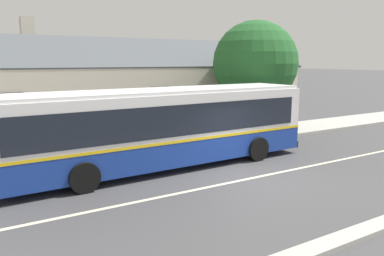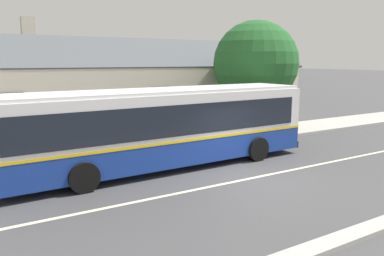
% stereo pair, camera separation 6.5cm
% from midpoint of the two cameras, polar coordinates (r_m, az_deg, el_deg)
% --- Properties ---
extents(ground_plane, '(300.00, 300.00, 0.00)m').
position_cam_midpoint_polar(ground_plane, '(13.64, 9.50, -7.50)').
color(ground_plane, '#424244').
extents(sidewalk_far, '(60.00, 3.00, 0.15)m').
position_cam_midpoint_polar(sidewalk_far, '(18.42, -2.65, -2.48)').
color(sidewalk_far, '#ADAAA3').
rests_on(sidewalk_far, ground).
extents(curb_near, '(60.00, 0.50, 0.12)m').
position_cam_midpoint_polar(curb_near, '(10.70, 26.64, -13.20)').
color(curb_near, '#ADAAA3').
rests_on(curb_near, ground).
extents(lane_divider_stripe, '(60.00, 0.16, 0.01)m').
position_cam_midpoint_polar(lane_divider_stripe, '(13.63, 9.50, -7.49)').
color(lane_divider_stripe, beige).
rests_on(lane_divider_stripe, ground).
extents(community_building, '(22.13, 8.26, 6.58)m').
position_cam_midpoint_polar(community_building, '(24.74, -9.00, 5.14)').
color(community_building, beige).
rests_on(community_building, ground).
extents(transit_bus, '(12.53, 2.94, 3.05)m').
position_cam_midpoint_polar(transit_bus, '(14.43, -4.51, 0.32)').
color(transit_bus, navy).
rests_on(transit_bus, ground).
extents(street_tree_primary, '(4.79, 4.79, 6.37)m').
position_cam_midpoint_polar(street_tree_primary, '(21.75, 9.79, 9.35)').
color(street_tree_primary, '#4C3828').
rests_on(street_tree_primary, ground).
extents(bus_stop_sign, '(0.36, 0.07, 2.40)m').
position_cam_midpoint_polar(bus_stop_sign, '(20.03, 10.73, 2.93)').
color(bus_stop_sign, gray).
rests_on(bus_stop_sign, sidewalk_far).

